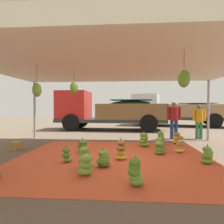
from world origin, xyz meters
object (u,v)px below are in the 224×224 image
at_px(banana_bunch_3, 177,139).
at_px(banana_bunch_9, 103,159).
at_px(banana_bunch_7, 121,151).
at_px(banana_bunch_4, 160,143).
at_px(crate_0, 16,146).
at_px(cargo_truck_main, 107,110).
at_px(cargo_truck_far, 174,110).
at_px(banana_bunch_2, 161,138).
at_px(banana_bunch_13, 207,156).
at_px(banana_bunch_14, 135,172).
at_px(banana_bunch_0, 85,158).
at_px(banana_bunch_11, 67,156).
at_px(banana_bunch_12, 86,165).
at_px(worker_1, 174,117).
at_px(banana_bunch_6, 83,147).
at_px(banana_bunch_5, 144,140).
at_px(banana_bunch_8, 180,145).
at_px(worker_0, 199,119).
at_px(banana_bunch_1, 160,148).

relative_size(banana_bunch_3, banana_bunch_9, 1.08).
bearing_deg(banana_bunch_3, banana_bunch_7, -129.58).
bearing_deg(banana_bunch_4, crate_0, -174.36).
xyz_separation_m(banana_bunch_4, crate_0, (-4.78, -0.47, -0.07)).
distance_m(cargo_truck_main, cargo_truck_far, 5.68).
xyz_separation_m(banana_bunch_2, banana_bunch_13, (0.72, -2.58, -0.03)).
xyz_separation_m(banana_bunch_9, banana_bunch_14, (0.70, -1.08, 0.05)).
xyz_separation_m(banana_bunch_0, banana_bunch_11, (-0.57, 0.50, -0.07)).
relative_size(banana_bunch_12, cargo_truck_main, 0.07).
bearing_deg(worker_1, cargo_truck_main, 134.35).
height_order(banana_bunch_0, banana_bunch_6, banana_bunch_0).
xyz_separation_m(banana_bunch_5, banana_bunch_13, (1.41, -2.08, -0.03)).
distance_m(worker_1, crate_0, 6.43).
bearing_deg(banana_bunch_4, banana_bunch_3, 52.43).
distance_m(banana_bunch_12, banana_bunch_14, 1.09).
bearing_deg(cargo_truck_far, banana_bunch_8, -101.39).
bearing_deg(cargo_truck_main, banana_bunch_4, -67.61).
bearing_deg(banana_bunch_6, cargo_truck_far, 63.04).
xyz_separation_m(banana_bunch_0, banana_bunch_12, (0.12, -0.44, -0.03)).
xyz_separation_m(worker_0, worker_1, (-1.10, -0.05, 0.08)).
bearing_deg(banana_bunch_6, banana_bunch_7, -30.40).
relative_size(cargo_truck_far, crate_0, 20.27).
bearing_deg(worker_1, worker_0, 2.84).
height_order(banana_bunch_0, worker_0, worker_0).
xyz_separation_m(banana_bunch_1, banana_bunch_12, (-1.81, -2.02, 0.03)).
height_order(banana_bunch_3, cargo_truck_far, cargo_truck_far).
distance_m(banana_bunch_5, banana_bunch_8, 1.36).
bearing_deg(banana_bunch_11, banana_bunch_1, 23.35).
xyz_separation_m(banana_bunch_6, banana_bunch_9, (0.82, -1.43, 0.00)).
relative_size(banana_bunch_0, banana_bunch_13, 1.16).
bearing_deg(worker_1, banana_bunch_6, -138.46).
relative_size(banana_bunch_6, banana_bunch_14, 0.82).
height_order(banana_bunch_1, banana_bunch_3, banana_bunch_3).
height_order(banana_bunch_6, cargo_truck_far, cargo_truck_far).
distance_m(banana_bunch_7, cargo_truck_main, 7.27).
distance_m(banana_bunch_11, banana_bunch_14, 2.19).
distance_m(banana_bunch_2, banana_bunch_11, 3.93).
relative_size(banana_bunch_3, worker_0, 0.32).
xyz_separation_m(banana_bunch_3, banana_bunch_11, (-3.42, -2.88, -0.03)).
bearing_deg(banana_bunch_14, banana_bunch_1, 71.79).
xyz_separation_m(banana_bunch_1, cargo_truck_far, (2.53, 9.60, 0.99)).
height_order(banana_bunch_7, crate_0, banana_bunch_7).
bearing_deg(worker_0, banana_bunch_2, -142.41).
distance_m(banana_bunch_9, banana_bunch_14, 1.29).
height_order(banana_bunch_1, cargo_truck_far, cargo_truck_far).
height_order(banana_bunch_3, banana_bunch_9, banana_bunch_3).
distance_m(banana_bunch_0, banana_bunch_6, 1.66).
bearing_deg(cargo_truck_far, banana_bunch_7, -109.62).
bearing_deg(banana_bunch_8, banana_bunch_5, 139.39).
xyz_separation_m(banana_bunch_9, banana_bunch_13, (2.55, 0.49, 0.01)).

